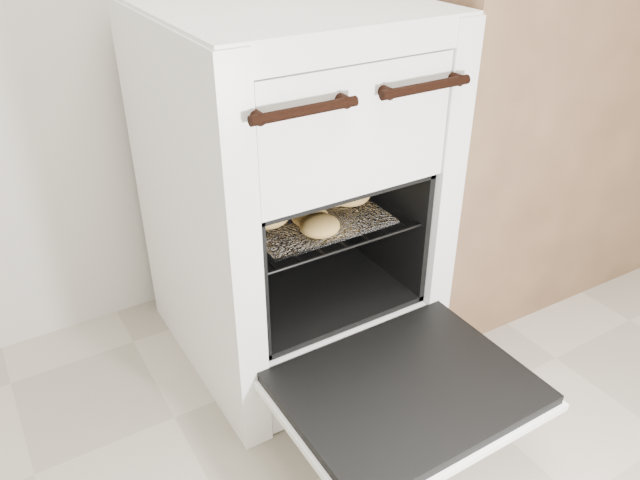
{
  "coord_description": "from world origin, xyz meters",
  "views": [
    {
      "loc": [
        -0.61,
        -0.12,
        1.17
      ],
      "look_at": [
        0.08,
        1.01,
        0.4
      ],
      "focal_mm": 35.0,
      "sensor_mm": 36.0,
      "label": 1
    }
  ],
  "objects": [
    {
      "name": "oven_door",
      "position": [
        0.08,
        0.65,
        0.2
      ],
      "size": [
        0.55,
        0.42,
        0.04
      ],
      "color": "black",
      "rests_on": "stove"
    },
    {
      "name": "oven_rack",
      "position": [
        0.08,
        1.1,
        0.44
      ],
      "size": [
        0.44,
        0.42,
        0.01
      ],
      "color": "black",
      "rests_on": "stove"
    },
    {
      "name": "counter",
      "position": [
        0.92,
        1.21,
        0.5
      ],
      "size": [
        1.02,
        0.69,
        1.0
      ],
      "primitive_type": "cube",
      "rotation": [
        0.0,
        0.0,
        -0.03
      ],
      "color": "brown",
      "rests_on": "ground"
    },
    {
      "name": "foil_sheet",
      "position": [
        0.08,
        1.08,
        0.45
      ],
      "size": [
        0.34,
        0.3,
        0.01
      ],
      "primitive_type": "cube",
      "color": "white",
      "rests_on": "oven_rack"
    },
    {
      "name": "stove",
      "position": [
        0.08,
        1.16,
        0.46
      ],
      "size": [
        0.61,
        0.68,
        0.93
      ],
      "color": "white",
      "rests_on": "ground"
    },
    {
      "name": "baked_rolls",
      "position": [
        0.1,
        1.05,
        0.48
      ],
      "size": [
        0.38,
        0.25,
        0.05
      ],
      "color": "tan",
      "rests_on": "foil_sheet"
    }
  ]
}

